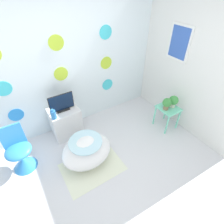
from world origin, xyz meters
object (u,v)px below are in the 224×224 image
chair (21,156)px  tv (62,103)px  vase (53,114)px  potted_plant_left (167,103)px  bathtub (87,151)px  potted_plant_right (174,101)px

chair → tv: tv is taller
chair → vase: chair is taller
chair → potted_plant_left: chair is taller
tv → bathtub: bearing=-86.8°
chair → potted_plant_right: size_ratio=3.26×
chair → potted_plant_left: bearing=-11.7°
chair → tv: size_ratio=1.78×
vase → bathtub: bearing=-69.3°
bathtub → chair: chair is taller
vase → tv: bearing=34.5°
tv → potted_plant_right: 2.05m
tv → potted_plant_left: 1.90m
vase → potted_plant_right: bearing=-20.0°
bathtub → potted_plant_right: size_ratio=3.44×
vase → potted_plant_right: (2.05, -0.75, -0.05)m
bathtub → tv: bearing=93.2°
bathtub → tv: 0.93m
chair → vase: (0.67, 0.21, 0.40)m
bathtub → chair: size_ratio=1.05×
vase → potted_plant_left: bearing=-21.3°
chair → tv: bearing=21.7°
potted_plant_left → bathtub: bearing=177.3°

